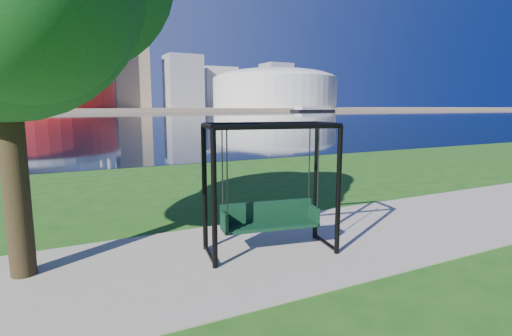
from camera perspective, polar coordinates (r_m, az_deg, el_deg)
ground at (r=8.45m, az=-1.43°, el=-10.95°), size 900.00×900.00×0.00m
path at (r=8.02m, az=0.15°, el=-11.93°), size 120.00×4.00×0.03m
river at (r=109.26m, az=-25.48°, el=6.43°), size 900.00×180.00×0.02m
far_bank at (r=313.19m, az=-26.74°, el=7.50°), size 900.00×228.00×2.00m
stadium at (r=242.53m, az=-29.16°, el=10.36°), size 83.00×83.00×32.00m
arena at (r=279.25m, az=2.69°, el=11.43°), size 84.00×84.00×26.56m
skyline at (r=328.23m, az=-27.96°, el=13.54°), size 392.00×66.00×96.50m
swing at (r=7.73m, az=2.01°, el=-3.31°), size 2.64×1.50×2.55m
barge at (r=235.77m, az=8.17°, el=8.30°), size 29.30×11.56×2.85m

